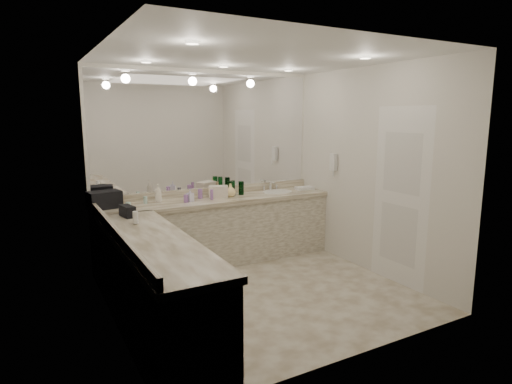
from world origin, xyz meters
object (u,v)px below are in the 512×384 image
sink (278,192)px  black_toiletry_bag (104,199)px  cream_cosmetic_case (218,191)px  hand_towel (305,188)px  soap_bottle_a (158,193)px  soap_bottle_b (190,195)px  soap_bottle_c (230,190)px  wall_phone (333,162)px

sink → black_toiletry_bag: black_toiletry_bag is taller
sink → cream_cosmetic_case: size_ratio=1.69×
sink → cream_cosmetic_case: bearing=175.4°
black_toiletry_bag → cream_cosmetic_case: (1.49, 0.01, -0.03)m
hand_towel → soap_bottle_a: soap_bottle_a is taller
soap_bottle_a → soap_bottle_b: 0.40m
soap_bottle_b → soap_bottle_c: soap_bottle_c is taller
wall_phone → soap_bottle_b: bearing=167.5°
cream_cosmetic_case → soap_bottle_b: size_ratio=1.54×
soap_bottle_c → wall_phone: bearing=-19.9°
black_toiletry_bag → soap_bottle_a: size_ratio=1.59×
wall_phone → soap_bottle_a: wall_phone is taller
soap_bottle_a → black_toiletry_bag: bearing=-177.5°
black_toiletry_bag → soap_bottle_a: bearing=2.5°
cream_cosmetic_case → soap_bottle_a: (-0.83, 0.02, 0.04)m
sink → hand_towel: (0.46, -0.02, 0.03)m
hand_towel → soap_bottle_c: soap_bottle_c is taller
cream_cosmetic_case → hand_towel: size_ratio=1.01×
soap_bottle_b → soap_bottle_c: (0.60, 0.06, 0.01)m
black_toiletry_bag → soap_bottle_a: soap_bottle_a is taller
sink → black_toiletry_bag: bearing=178.5°
hand_towel → soap_bottle_a: size_ratio=1.10×
soap_bottle_a → soap_bottle_c: bearing=-5.8°
sink → soap_bottle_c: bearing=-179.5°
black_toiletry_bag → soap_bottle_c: (1.63, -0.07, -0.01)m
black_toiletry_bag → soap_bottle_b: size_ratio=2.21×
wall_phone → soap_bottle_b: size_ratio=1.43×
soap_bottle_b → black_toiletry_bag: bearing=173.0°
hand_towel → soap_bottle_a: 2.20m
sink → soap_bottle_a: (-1.73, 0.09, 0.12)m
black_toiletry_bag → sink: bearing=-1.5°
cream_cosmetic_case → soap_bottle_b: soap_bottle_b is taller
sink → hand_towel: size_ratio=1.71×
soap_bottle_b → hand_towel: bearing=1.3°
sink → soap_bottle_a: size_ratio=1.88×
hand_towel → soap_bottle_b: bearing=-178.7°
hand_towel → sink: bearing=177.1°
wall_phone → soap_bottle_c: 1.49m
hand_towel → cream_cosmetic_case: bearing=176.0°
wall_phone → hand_towel: (-0.14, 0.48, -0.43)m
soap_bottle_a → soap_bottle_c: soap_bottle_a is taller
sink → hand_towel: hand_towel is taller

